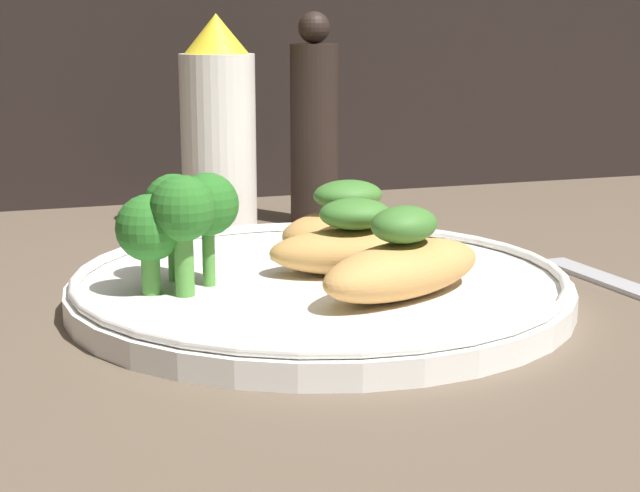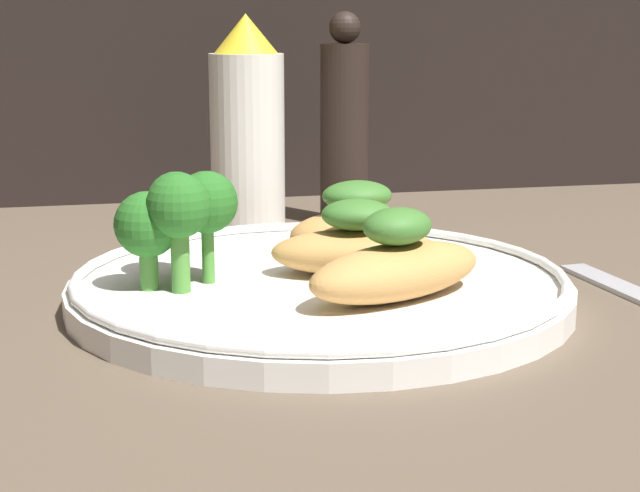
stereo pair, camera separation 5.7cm
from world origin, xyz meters
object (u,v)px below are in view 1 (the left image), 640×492
plate (320,286)px  sauce_bottle (218,128)px  broccoli_bunch (178,214)px  pepper_grinder (314,128)px

plate → sauce_bottle: size_ratio=1.75×
plate → broccoli_bunch: 9.41cm
plate → pepper_grinder: (7.15, 22.62, 6.82)cm
plate → sauce_bottle: 23.70cm
plate → sauce_bottle: sauce_bottle is taller
sauce_bottle → pepper_grinder: (7.89, 0.00, -0.22)cm
pepper_grinder → broccoli_bunch: bearing=-124.7°
plate → broccoli_bunch: broccoli_bunch is taller
broccoli_bunch → pepper_grinder: pepper_grinder is taller
plate → sauce_bottle: bearing=91.9°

